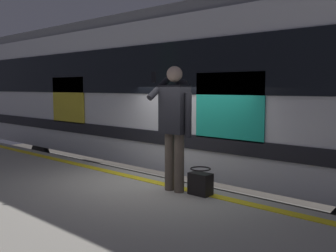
# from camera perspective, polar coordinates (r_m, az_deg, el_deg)

# --- Properties ---
(ground_plane) EXTENTS (24.02, 24.02, 0.00)m
(ground_plane) POSITION_cam_1_polar(r_m,az_deg,el_deg) (6.49, 0.03, -16.76)
(ground_plane) COLOR #4C4742
(safety_line) EXTENTS (13.94, 0.16, 0.01)m
(safety_line) POSITION_cam_1_polar(r_m,az_deg,el_deg) (5.96, -1.92, -8.43)
(safety_line) COLOR yellow
(safety_line) RESTS_ON platform
(track_rail_near) EXTENTS (18.49, 0.08, 0.16)m
(track_rail_near) POSITION_cam_1_polar(r_m,az_deg,el_deg) (7.41, 6.92, -13.23)
(track_rail_near) COLOR slate
(track_rail_near) RESTS_ON ground
(track_rail_far) EXTENTS (18.49, 0.08, 0.16)m
(track_rail_far) POSITION_cam_1_polar(r_m,az_deg,el_deg) (8.57, 12.56, -10.67)
(track_rail_far) COLOR slate
(track_rail_far) RESTS_ON ground
(train_carriage) EXTENTS (12.58, 2.91, 3.81)m
(train_carriage) POSITION_cam_1_polar(r_m,az_deg,el_deg) (8.45, 1.91, 5.48)
(train_carriage) COLOR silver
(train_carriage) RESTS_ON ground
(passenger) EXTENTS (0.57, 0.55, 1.76)m
(passenger) POSITION_cam_1_polar(r_m,az_deg,el_deg) (5.32, 1.05, 1.15)
(passenger) COLOR brown
(passenger) RESTS_ON platform
(handbag) EXTENTS (0.31, 0.28, 0.37)m
(handbag) POSITION_cam_1_polar(r_m,az_deg,el_deg) (5.28, 4.89, -8.46)
(handbag) COLOR black
(handbag) RESTS_ON platform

